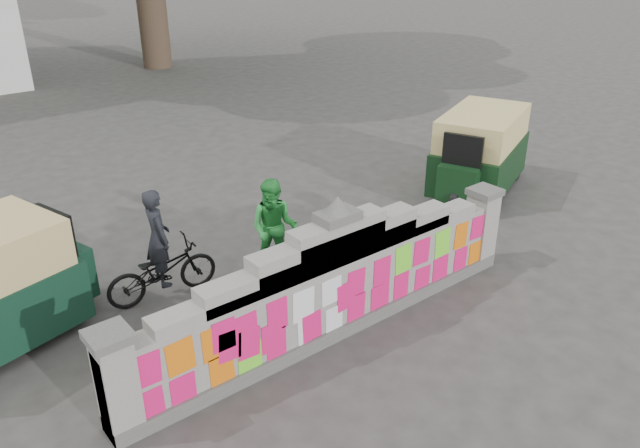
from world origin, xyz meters
The scene contains 6 objects.
ground centered at (0.00, 0.00, 0.00)m, with size 100.00×100.00×0.00m, color #383533.
parapet_wall centered at (0.00, -0.01, 0.75)m, with size 6.48×0.44×2.01m.
cyclist_bike centered at (-1.42, 2.29, 0.44)m, with size 0.58×1.66×0.87m, color black.
cyclist_rider centered at (-1.42, 2.29, 0.74)m, with size 0.54×0.35×1.48m, color black.
pedestrian centered at (0.29, 1.84, 0.79)m, with size 0.77×0.60×1.58m, color green.
rickshaw_right centered at (5.54, 2.03, 0.86)m, with size 3.08×2.27×1.66m.
Camera 1 is at (-4.60, -5.37, 5.02)m, focal length 35.00 mm.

